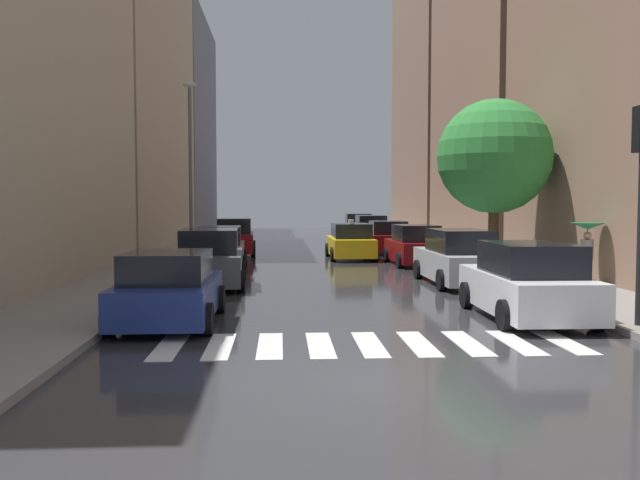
{
  "coord_description": "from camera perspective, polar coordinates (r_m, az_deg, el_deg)",
  "views": [
    {
      "loc": [
        -1.6,
        -9.3,
        2.58
      ],
      "look_at": [
        0.23,
        21.58,
        0.82
      ],
      "focal_mm": 37.15,
      "sensor_mm": 36.0,
      "label": 1
    }
  ],
  "objects": [
    {
      "name": "parked_car_left_second",
      "position": [
        20.48,
        -9.44,
        -1.71
      ],
      "size": [
        2.28,
        4.34,
        1.77
      ],
      "rotation": [
        0.0,
        0.0,
        1.62
      ],
      "color": "#474C51",
      "rests_on": "ground"
    },
    {
      "name": "taxi_midroad",
      "position": [
        30.23,
        2.65,
        -0.19
      ],
      "size": [
        2.1,
        4.45,
        1.81
      ],
      "rotation": [
        0.0,
        0.0,
        1.58
      ],
      "color": "yellow",
      "rests_on": "ground"
    },
    {
      "name": "parked_car_right_third",
      "position": [
        27.53,
        8.17,
        -0.53
      ],
      "size": [
        2.08,
        4.17,
        1.66
      ],
      "rotation": [
        0.0,
        0.0,
        1.59
      ],
      "color": "maroon",
      "rests_on": "ground"
    },
    {
      "name": "parked_car_left_fourth",
      "position": [
        32.68,
        -7.36,
        0.17
      ],
      "size": [
        2.14,
        4.21,
        1.81
      ],
      "rotation": [
        0.0,
        0.0,
        1.61
      ],
      "color": "maroon",
      "rests_on": "ground"
    },
    {
      "name": "parked_car_right_second",
      "position": [
        21.23,
        11.81,
        -1.59
      ],
      "size": [
        2.07,
        4.75,
        1.74
      ],
      "rotation": [
        0.0,
        0.0,
        1.58
      ],
      "color": "#B2B7BF",
      "rests_on": "ground"
    },
    {
      "name": "building_right_far",
      "position": [
        52.59,
        10.88,
        14.45
      ],
      "size": [
        6.0,
        14.09,
        25.69
      ],
      "primitive_type": "cube",
      "color": "#8C6B56",
      "rests_on": "ground"
    },
    {
      "name": "parked_car_right_fourth",
      "position": [
        33.58,
        5.83,
        0.15
      ],
      "size": [
        2.21,
        4.1,
        1.65
      ],
      "rotation": [
        0.0,
        0.0,
        1.55
      ],
      "color": "maroon",
      "rests_on": "ground"
    },
    {
      "name": "sidewalk_left",
      "position": [
        33.75,
        -11.74,
        -1.07
      ],
      "size": [
        3.0,
        72.0,
        0.15
      ],
      "primitive_type": "cube",
      "color": "gray",
      "rests_on": "ground"
    },
    {
      "name": "sidewalk_right",
      "position": [
        34.36,
        10.25,
        -0.98
      ],
      "size": [
        3.0,
        72.0,
        0.15
      ],
      "primitive_type": "cube",
      "color": "gray",
      "rests_on": "ground"
    },
    {
      "name": "parked_car_right_nearest",
      "position": [
        15.37,
        17.41,
        -3.57
      ],
      "size": [
        2.16,
        4.43,
        1.69
      ],
      "rotation": [
        0.0,
        0.0,
        1.56
      ],
      "color": "silver",
      "rests_on": "ground"
    },
    {
      "name": "building_right_mid",
      "position": [
        38.92,
        16.4,
        17.6
      ],
      "size": [
        6.0,
        13.36,
        24.62
      ],
      "primitive_type": "cube",
      "color": "#8C6B56",
      "rests_on": "ground"
    },
    {
      "name": "ground_plane",
      "position": [
        33.44,
        -0.64,
        -1.21
      ],
      "size": [
        28.0,
        72.0,
        0.04
      ],
      "primitive_type": "cube",
      "color": "#303032"
    },
    {
      "name": "crosswalk_stripes",
      "position": [
        12.17,
        4.29,
        -8.95
      ],
      "size": [
        7.65,
        2.2,
        0.01
      ],
      "color": "silver",
      "rests_on": "ground"
    },
    {
      "name": "parked_car_left_third",
      "position": [
        26.11,
        -8.6,
        -0.75
      ],
      "size": [
        2.17,
        4.36,
        1.65
      ],
      "rotation": [
        0.0,
        0.0,
        1.61
      ],
      "color": "brown",
      "rests_on": "ground"
    },
    {
      "name": "street_tree_right",
      "position": [
        24.26,
        14.79,
        6.95
      ],
      "size": [
        4.02,
        4.02,
        6.06
      ],
      "color": "#513823",
      "rests_on": "sidewalk_right"
    },
    {
      "name": "parked_car_right_sixth",
      "position": [
        46.03,
        3.28,
        1.08
      ],
      "size": [
        2.23,
        4.57,
        1.81
      ],
      "rotation": [
        0.0,
        0.0,
        1.54
      ],
      "color": "#B2B7BF",
      "rests_on": "ground"
    },
    {
      "name": "building_left_far",
      "position": [
        59.65,
        -12.62,
        9.56
      ],
      "size": [
        6.0,
        16.94,
        18.43
      ],
      "primitive_type": "cube",
      "color": "slate",
      "rests_on": "ground"
    },
    {
      "name": "parked_car_right_fifth",
      "position": [
        39.67,
        4.36,
        0.73
      ],
      "size": [
        2.11,
        4.66,
        1.82
      ],
      "rotation": [
        0.0,
        0.0,
        1.56
      ],
      "color": "black",
      "rests_on": "ground"
    },
    {
      "name": "parked_car_left_nearest",
      "position": [
        14.4,
        -12.88,
        -4.21
      ],
      "size": [
        2.1,
        4.06,
        1.55
      ],
      "rotation": [
        0.0,
        0.0,
        1.57
      ],
      "color": "navy",
      "rests_on": "ground"
    },
    {
      "name": "pedestrian_foreground",
      "position": [
        21.1,
        22.03,
        0.08
      ],
      "size": [
        1.02,
        1.02,
        1.83
      ],
      "rotation": [
        0.0,
        0.0,
        1.36
      ],
      "color": "brown",
      "rests_on": "sidewalk_right"
    },
    {
      "name": "building_left_mid",
      "position": [
        41.6,
        -16.86,
        13.18
      ],
      "size": [
        6.0,
        19.46,
        19.7
      ],
      "primitive_type": "cube",
      "color": "#B2A38C",
      "rests_on": "ground"
    },
    {
      "name": "lamp_post_left",
      "position": [
        29.73,
        -11.1,
        6.96
      ],
      "size": [
        0.6,
        0.28,
        7.69
      ],
      "color": "#595B60",
      "rests_on": "sidewalk_left"
    }
  ]
}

